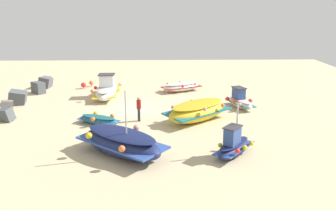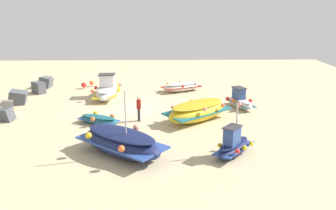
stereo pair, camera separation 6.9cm
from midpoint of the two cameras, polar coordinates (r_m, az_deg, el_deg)
ground_plane at (r=28.56m, az=-5.28°, el=-0.50°), size 50.01×50.01×0.00m
fishing_boat_0 at (r=25.37m, az=4.83°, el=-0.93°), size 4.90×5.34×1.43m
fishing_boat_1 at (r=29.08m, az=11.42°, el=0.62°), size 3.30×2.08×1.60m
fishing_boat_2 at (r=19.79m, az=-7.35°, el=-5.89°), size 5.08×5.48×3.70m
fishing_boat_3 at (r=32.12m, az=-9.60°, el=2.36°), size 5.18×2.44×2.09m
fishing_boat_4 at (r=33.94m, az=2.23°, el=2.93°), size 3.00×4.11×0.87m
fishing_boat_5 at (r=25.09m, az=-10.89°, el=-2.29°), size 2.27×3.16×0.69m
fishing_boat_6 at (r=19.91m, az=10.46°, el=-6.42°), size 3.07×2.77×2.92m
person_walking at (r=25.17m, az=-4.59°, el=-0.34°), size 0.32×0.32×1.75m
breakwater_rocks at (r=30.47m, az=-23.21°, el=0.23°), size 20.89×2.36×1.35m
mooring_buoy_0 at (r=35.89m, az=-13.18°, el=3.12°), size 0.50×0.50×0.60m
mooring_buoy_1 at (r=36.62m, az=-11.99°, el=3.45°), size 0.45×0.45×0.59m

